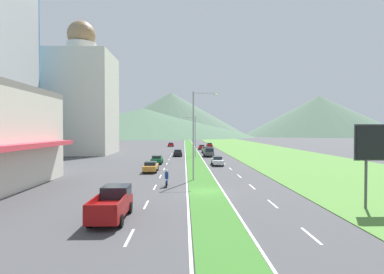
{
  "coord_description": "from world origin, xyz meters",
  "views": [
    {
      "loc": [
        -2.07,
        -29.56,
        5.96
      ],
      "look_at": [
        -0.28,
        38.94,
        4.44
      ],
      "focal_mm": 28.88,
      "sensor_mm": 36.0,
      "label": 1
    }
  ],
  "objects_px": {
    "street_lamp_mid": "(194,134)",
    "car_3": "(209,145)",
    "car_2": "(157,159)",
    "pickup_truck_0": "(209,152)",
    "car_4": "(171,144)",
    "car_0": "(178,153)",
    "car_7": "(217,161)",
    "motorcycle_rider": "(167,179)",
    "car_5": "(206,150)",
    "car_1": "(202,147)",
    "street_lamp_near": "(196,130)",
    "pickup_truck_1": "(112,204)",
    "car_6": "(151,167)"
  },
  "relations": [
    {
      "from": "car_4",
      "to": "car_7",
      "type": "relative_size",
      "value": 1.02
    },
    {
      "from": "car_3",
      "to": "pickup_truck_0",
      "type": "height_order",
      "value": "pickup_truck_0"
    },
    {
      "from": "street_lamp_mid",
      "to": "car_5",
      "type": "height_order",
      "value": "street_lamp_mid"
    },
    {
      "from": "street_lamp_near",
      "to": "car_7",
      "type": "height_order",
      "value": "street_lamp_near"
    },
    {
      "from": "car_7",
      "to": "car_4",
      "type": "bearing_deg",
      "value": -170.12
    },
    {
      "from": "pickup_truck_0",
      "to": "car_3",
      "type": "bearing_deg",
      "value": 174.98
    },
    {
      "from": "car_0",
      "to": "car_4",
      "type": "distance_m",
      "value": 41.58
    },
    {
      "from": "car_3",
      "to": "car_4",
      "type": "distance_m",
      "value": 14.28
    },
    {
      "from": "car_1",
      "to": "car_7",
      "type": "relative_size",
      "value": 0.89
    },
    {
      "from": "street_lamp_mid",
      "to": "car_3",
      "type": "height_order",
      "value": "street_lamp_mid"
    },
    {
      "from": "car_2",
      "to": "street_lamp_mid",
      "type": "bearing_deg",
      "value": -28.32
    },
    {
      "from": "street_lamp_mid",
      "to": "pickup_truck_0",
      "type": "xyz_separation_m",
      "value": [
        3.46,
        1.88,
        -4.18
      ]
    },
    {
      "from": "pickup_truck_0",
      "to": "street_lamp_near",
      "type": "bearing_deg",
      "value": -7.24
    },
    {
      "from": "car_7",
      "to": "pickup_truck_0",
      "type": "relative_size",
      "value": 0.87
    },
    {
      "from": "car_7",
      "to": "motorcycle_rider",
      "type": "height_order",
      "value": "motorcycle_rider"
    },
    {
      "from": "car_2",
      "to": "motorcycle_rider",
      "type": "relative_size",
      "value": 2.35
    },
    {
      "from": "car_0",
      "to": "car_5",
      "type": "height_order",
      "value": "car_5"
    },
    {
      "from": "car_5",
      "to": "pickup_truck_1",
      "type": "xyz_separation_m",
      "value": [
        -10.54,
        -60.16,
        0.2
      ]
    },
    {
      "from": "car_0",
      "to": "car_6",
      "type": "distance_m",
      "value": 26.64
    },
    {
      "from": "car_3",
      "to": "car_5",
      "type": "xyz_separation_m",
      "value": [
        -3.28,
        -26.97,
        0.01
      ]
    },
    {
      "from": "car_1",
      "to": "pickup_truck_1",
      "type": "distance_m",
      "value": 74.04
    },
    {
      "from": "motorcycle_rider",
      "to": "car_2",
      "type": "bearing_deg",
      "value": 7.61
    },
    {
      "from": "car_4",
      "to": "car_7",
      "type": "bearing_deg",
      "value": -170.12
    },
    {
      "from": "car_3",
      "to": "car_4",
      "type": "height_order",
      "value": "car_3"
    },
    {
      "from": "street_lamp_near",
      "to": "car_1",
      "type": "height_order",
      "value": "street_lamp_near"
    },
    {
      "from": "car_6",
      "to": "car_7",
      "type": "distance_m",
      "value": 13.2
    },
    {
      "from": "car_0",
      "to": "car_2",
      "type": "relative_size",
      "value": 0.96
    },
    {
      "from": "car_6",
      "to": "motorcycle_rider",
      "type": "bearing_deg",
      "value": -165.81
    },
    {
      "from": "street_lamp_near",
      "to": "motorcycle_rider",
      "type": "xyz_separation_m",
      "value": [
        -3.23,
        -3.92,
        -5.23
      ]
    },
    {
      "from": "car_0",
      "to": "pickup_truck_1",
      "type": "relative_size",
      "value": 0.83
    },
    {
      "from": "car_1",
      "to": "pickup_truck_0",
      "type": "xyz_separation_m",
      "value": [
        0.16,
        -24.75,
        0.22
      ]
    },
    {
      "from": "car_7",
      "to": "motorcycle_rider",
      "type": "relative_size",
      "value": 2.35
    },
    {
      "from": "car_0",
      "to": "car_5",
      "type": "bearing_deg",
      "value": -33.99
    },
    {
      "from": "car_7",
      "to": "pickup_truck_1",
      "type": "bearing_deg",
      "value": -18.52
    },
    {
      "from": "motorcycle_rider",
      "to": "street_lamp_mid",
      "type": "bearing_deg",
      "value": -6.45
    },
    {
      "from": "car_4",
      "to": "pickup_truck_1",
      "type": "bearing_deg",
      "value": 179.94
    },
    {
      "from": "car_4",
      "to": "pickup_truck_0",
      "type": "relative_size",
      "value": 0.89
    },
    {
      "from": "car_1",
      "to": "motorcycle_rider",
      "type": "bearing_deg",
      "value": -6.71
    },
    {
      "from": "street_lamp_near",
      "to": "car_4",
      "type": "xyz_separation_m",
      "value": [
        -6.15,
        75.47,
        -5.21
      ]
    },
    {
      "from": "car_1",
      "to": "motorcycle_rider",
      "type": "relative_size",
      "value": 2.1
    },
    {
      "from": "street_lamp_mid",
      "to": "car_3",
      "type": "relative_size",
      "value": 1.91
    },
    {
      "from": "car_3",
      "to": "pickup_truck_0",
      "type": "distance_m",
      "value": 38.71
    },
    {
      "from": "car_7",
      "to": "street_lamp_mid",
      "type": "bearing_deg",
      "value": -167.03
    },
    {
      "from": "street_lamp_near",
      "to": "car_7",
      "type": "xyz_separation_m",
      "value": [
        4.26,
        15.74,
        -5.22
      ]
    },
    {
      "from": "car_5",
      "to": "motorcycle_rider",
      "type": "bearing_deg",
      "value": -8.82
    },
    {
      "from": "car_3",
      "to": "pickup_truck_0",
      "type": "relative_size",
      "value": 0.86
    },
    {
      "from": "street_lamp_mid",
      "to": "pickup_truck_0",
      "type": "relative_size",
      "value": 1.65
    },
    {
      "from": "car_0",
      "to": "car_2",
      "type": "height_order",
      "value": "car_0"
    },
    {
      "from": "street_lamp_mid",
      "to": "car_3",
      "type": "xyz_separation_m",
      "value": [
        6.85,
        40.45,
        -4.39
      ]
    },
    {
      "from": "car_5",
      "to": "car_0",
      "type": "bearing_deg",
      "value": -33.99
    }
  ]
}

